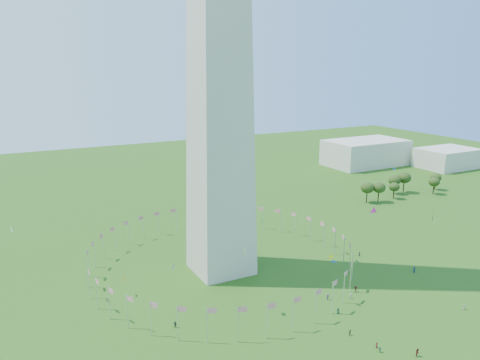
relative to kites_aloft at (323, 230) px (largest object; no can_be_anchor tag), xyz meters
name	(u,v)px	position (x,y,z in m)	size (l,w,h in m)	color
ground	(318,354)	(-16.59, -21.11, -19.71)	(600.00, 600.00, 0.00)	#204A11
flag_ring	(221,256)	(-16.59, 28.89, -15.21)	(80.24, 80.24, 9.00)	silver
gov_building_east_a	(365,153)	(133.41, 128.89, -11.71)	(50.00, 30.00, 16.00)	beige
gov_building_east_b	(447,158)	(173.41, 98.89, -13.71)	(35.00, 25.00, 12.00)	beige
crowd	(328,332)	(-9.88, -16.10, -18.88)	(95.22, 53.84, 1.98)	#202B4C
kites_aloft	(323,230)	(0.00, 0.00, 0.00)	(113.01, 59.48, 38.22)	blue
tree_line_east	(399,187)	(96.44, 64.53, -15.04)	(53.02, 15.16, 10.38)	#334E1A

